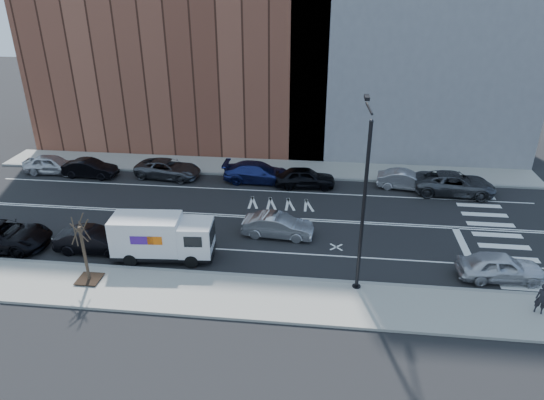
% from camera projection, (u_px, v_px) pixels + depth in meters
% --- Properties ---
extents(ground, '(120.00, 120.00, 0.00)m').
position_uv_depth(ground, '(246.00, 217.00, 32.48)').
color(ground, black).
rests_on(ground, ground).
extents(sidewalk_near, '(44.00, 3.60, 0.15)m').
position_uv_depth(sidewalk_near, '(218.00, 295.00, 24.56)').
color(sidewalk_near, gray).
rests_on(sidewalk_near, ground).
extents(sidewalk_far, '(44.00, 3.60, 0.15)m').
position_uv_depth(sidewalk_far, '(263.00, 167.00, 40.34)').
color(sidewalk_far, gray).
rests_on(sidewalk_far, ground).
extents(curb_near, '(44.00, 0.25, 0.17)m').
position_uv_depth(curb_near, '(225.00, 275.00, 26.17)').
color(curb_near, gray).
rests_on(curb_near, ground).
extents(curb_far, '(44.00, 0.25, 0.17)m').
position_uv_depth(curb_far, '(260.00, 176.00, 38.72)').
color(curb_far, gray).
rests_on(curb_far, ground).
extents(crosswalk, '(3.00, 14.00, 0.01)m').
position_uv_depth(crosswalk, '(494.00, 230.00, 30.85)').
color(crosswalk, white).
rests_on(crosswalk, ground).
extents(road_markings, '(40.00, 8.60, 0.01)m').
position_uv_depth(road_markings, '(246.00, 217.00, 32.48)').
color(road_markings, white).
rests_on(road_markings, ground).
extents(bldg_brick, '(26.00, 10.00, 22.00)m').
position_uv_depth(bldg_brick, '(182.00, 20.00, 42.55)').
color(bldg_brick, brown).
rests_on(bldg_brick, ground).
extents(streetlight, '(0.44, 4.02, 9.34)m').
position_uv_depth(streetlight, '(364.00, 196.00, 23.38)').
color(streetlight, black).
rests_on(streetlight, ground).
extents(street_tree, '(1.20, 1.20, 3.75)m').
position_uv_depth(street_tree, '(86.00, 259.00, 25.03)').
color(street_tree, black).
rests_on(street_tree, ground).
extents(fedex_van, '(5.85, 2.37, 2.61)m').
position_uv_depth(fedex_van, '(162.00, 237.00, 27.26)').
color(fedex_van, black).
rests_on(fedex_van, ground).
extents(far_parked_a, '(4.52, 1.95, 1.52)m').
position_uv_depth(far_parked_a, '(52.00, 164.00, 39.12)').
color(far_parked_a, silver).
rests_on(far_parked_a, ground).
extents(far_parked_b, '(4.33, 1.69, 1.40)m').
position_uv_depth(far_parked_b, '(90.00, 168.00, 38.47)').
color(far_parked_b, black).
rests_on(far_parked_b, ground).
extents(far_parked_c, '(5.43, 3.00, 1.44)m').
position_uv_depth(far_parked_c, '(168.00, 169.00, 38.35)').
color(far_parked_c, '#44454B').
rests_on(far_parked_c, ground).
extents(far_parked_d, '(5.40, 2.25, 1.56)m').
position_uv_depth(far_parked_d, '(258.00, 172.00, 37.50)').
color(far_parked_d, navy).
rests_on(far_parked_d, ground).
extents(far_parked_e, '(4.66, 2.20, 1.54)m').
position_uv_depth(far_parked_e, '(305.00, 178.00, 36.60)').
color(far_parked_e, black).
rests_on(far_parked_e, ground).
extents(far_parked_f, '(4.38, 2.00, 1.39)m').
position_uv_depth(far_parked_f, '(406.00, 180.00, 36.35)').
color(far_parked_f, '#A6A5AA').
rests_on(far_parked_f, ground).
extents(far_parked_g, '(5.93, 2.95, 1.61)m').
position_uv_depth(far_parked_g, '(455.00, 184.00, 35.48)').
color(far_parked_g, '#43454A').
rests_on(far_parked_g, ground).
extents(driving_sedan, '(4.44, 1.82, 1.43)m').
position_uv_depth(driving_sedan, '(278.00, 226.00, 29.83)').
color(driving_sedan, '#9C9CA0').
rests_on(driving_sedan, ground).
extents(near_parked_rear_a, '(4.41, 1.57, 1.45)m').
position_uv_depth(near_parked_rear_a, '(94.00, 240.00, 28.20)').
color(near_parked_rear_a, black).
rests_on(near_parked_rear_a, ground).
extents(near_parked_rear_b, '(5.82, 2.81, 1.60)m').
position_uv_depth(near_parked_rear_b, '(1.00, 235.00, 28.58)').
color(near_parked_rear_b, black).
rests_on(near_parked_rear_b, ground).
extents(near_parked_front, '(4.53, 2.02, 1.51)m').
position_uv_depth(near_parked_front, '(500.00, 267.00, 25.65)').
color(near_parked_front, silver).
rests_on(near_parked_front, ground).
extents(pedestrian, '(0.67, 0.56, 1.58)m').
position_uv_depth(pedestrian, '(542.00, 299.00, 22.86)').
color(pedestrian, black).
rests_on(pedestrian, sidewalk_near).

